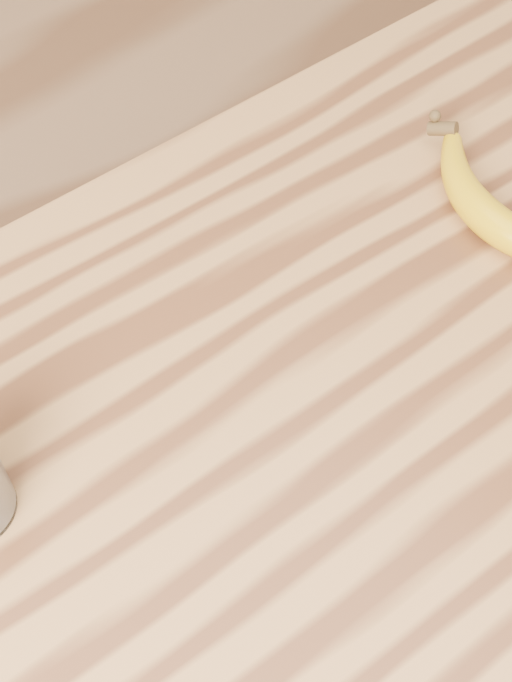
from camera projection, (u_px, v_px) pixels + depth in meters
room at (358, 19)px, 0.42m from camera, size 4.04×4.04×2.70m
table at (304, 539)px, 0.89m from camera, size 1.20×0.80×0.90m
banana at (494, 225)px, 0.92m from camera, size 0.13×0.32×0.04m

